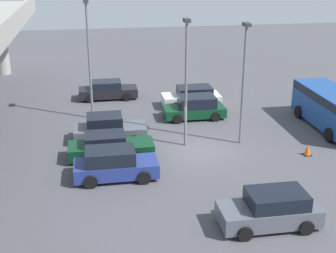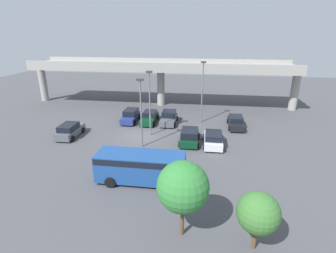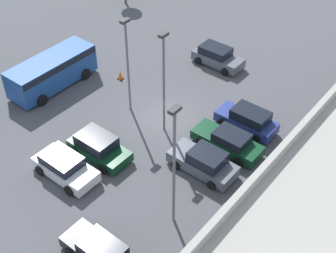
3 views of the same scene
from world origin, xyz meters
name	(u,v)px [view 1 (image 1 of 3)]	position (x,y,z in m)	size (l,w,h in m)	color
ground_plane	(200,151)	(0.00, 0.00, 0.00)	(94.70, 94.70, 0.00)	#4C4C51
parked_car_0	(271,210)	(-8.31, -1.13, 0.77)	(2.07, 4.31, 1.61)	#515660
parked_car_1	(114,164)	(-2.71, 5.24, 0.79)	(2.04, 4.34, 1.66)	navy
parked_car_2	(110,147)	(-0.08, 5.35, 0.69)	(2.04, 4.85, 1.48)	#0C381E
parked_car_3	(109,129)	(2.60, 5.28, 0.75)	(2.16, 4.48, 1.66)	#515660
parked_car_4	(195,108)	(5.79, -0.96, 0.76)	(2.21, 4.31, 1.60)	#0C381E
parked_car_5	(192,97)	(8.40, -1.32, 0.74)	(2.19, 4.37, 1.53)	silver
parked_car_6	(107,90)	(11.43, 4.94, 0.69)	(2.05, 4.60, 1.45)	black
shuttle_bus	(332,107)	(2.32, -9.49, 1.49)	(7.24, 2.80, 2.49)	#1E478C
lamp_post_near_aisle	(186,74)	(1.01, 0.72, 4.50)	(0.70, 0.35, 7.64)	slate
lamp_post_mid_lot	(89,51)	(6.91, 6.22, 4.78)	(0.70, 0.35, 8.18)	slate
lamp_post_by_overpass	(244,74)	(0.79, -2.70, 4.36)	(0.70, 0.35, 7.36)	slate
traffic_cone	(308,150)	(-1.63, -6.01, 0.33)	(0.44, 0.44, 0.70)	black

